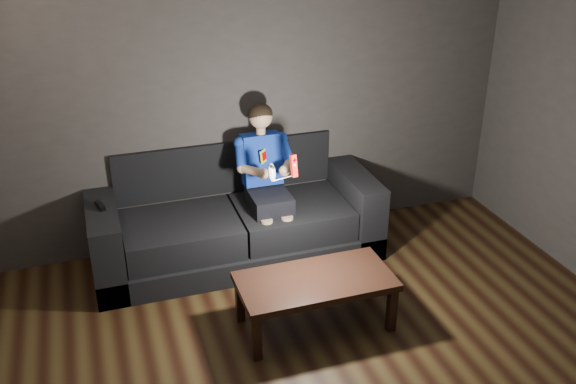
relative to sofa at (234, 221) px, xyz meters
name	(u,v)px	position (x,y,z in m)	size (l,w,h in m)	color
back_wall	(236,95)	(0.13, 0.29, 1.04)	(5.00, 0.04, 2.70)	#342F2E
sofa	(234,221)	(0.00, 0.00, 0.00)	(2.43, 1.05, 0.94)	black
child	(265,169)	(0.28, -0.07, 0.49)	(0.50, 0.61, 1.22)	black
wii_remote_red	(294,166)	(0.37, -0.54, 0.70)	(0.05, 0.07, 0.18)	red
nunchuk_white	(272,172)	(0.19, -0.53, 0.67)	(0.07, 0.09, 0.15)	white
wii_remote_black	(100,205)	(-1.09, -0.09, 0.37)	(0.08, 0.17, 0.03)	black
coffee_table	(315,285)	(0.31, -1.21, 0.05)	(1.13, 0.57, 0.41)	black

